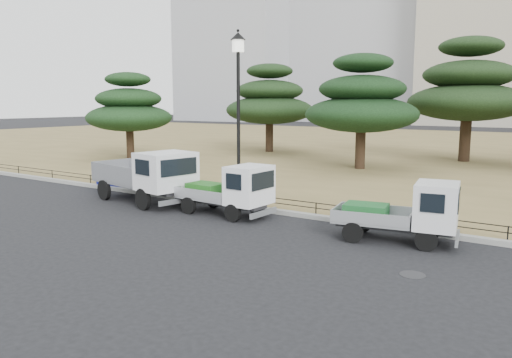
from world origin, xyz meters
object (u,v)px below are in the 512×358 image
Objects in this scene: truck_kei_front at (230,190)px; truck_large at (147,174)px; tarp_pile at (119,175)px; street_lamp at (238,89)px; truck_kei_rear at (405,212)px.

truck_large is at bearing -177.34° from truck_kei_front.
truck_large is at bearing -26.40° from tarp_pile.
tarp_pile is (-7.20, 0.40, -3.86)m from street_lamp.
truck_large reaches higher than truck_kei_front.
street_lamp reaches higher than tarp_pile.
truck_large is 0.80× the size of street_lamp.
truck_large is 10.30m from truck_kei_rear.
truck_kei_rear is at bearing -7.59° from tarp_pile.
truck_kei_front is at bearing 10.38° from truck_large.
truck_large is 4.97m from street_lamp.
truck_kei_front is 0.99× the size of truck_kei_rear.
truck_large is 4.11m from truck_kei_front.
truck_large is 1.43× the size of truck_kei_rear.
truck_large is 1.44× the size of truck_kei_front.
truck_kei_rear is 14.19m from tarp_pile.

